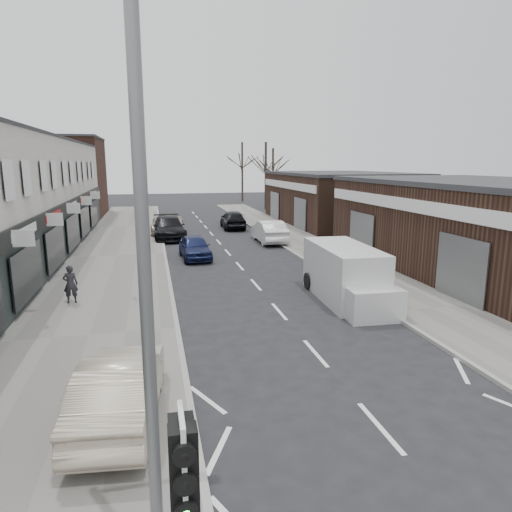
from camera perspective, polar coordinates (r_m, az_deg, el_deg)
ground at (r=9.44m, az=21.52°, el=-25.67°), size 160.00×160.00×0.00m
pavement_left at (r=28.68m, az=-16.97°, el=-0.04°), size 5.50×64.00×0.12m
pavement_right at (r=30.41m, az=7.20°, el=1.02°), size 3.50×64.00×0.12m
brick_block_far at (r=51.85m, az=-23.09°, el=8.92°), size 8.00×10.00×8.00m
right_unit_near at (r=26.56m, az=27.33°, el=3.07°), size 10.00×18.00×4.50m
right_unit_far at (r=43.68m, az=10.25°, el=7.02°), size 10.00×16.00×4.50m
tree_far_a at (r=56.02m, az=1.21°, el=5.86°), size 3.60×3.60×8.00m
tree_far_b at (r=62.43m, az=2.10°, el=6.45°), size 3.60×3.60×7.50m
tree_far_c at (r=67.57m, az=-1.70°, el=6.85°), size 3.60×3.60×8.50m
traffic_light at (r=5.15m, az=-9.00°, el=-26.74°), size 0.28×0.60×3.10m
street_lamp at (r=5.35m, az=-12.00°, el=0.82°), size 2.23×0.22×8.00m
warning_sign at (r=18.38m, az=-14.46°, el=0.58°), size 0.12×0.80×2.70m
white_van at (r=19.11m, az=11.16°, el=-2.35°), size 2.24×5.85×2.25m
sedan_on_pavement at (r=10.62m, az=-16.61°, el=-15.48°), size 1.98×4.54×1.45m
pedestrian at (r=19.50m, az=-22.18°, el=-3.26°), size 0.58×0.40×1.53m
parked_car_left_a at (r=27.21m, az=-7.66°, el=1.11°), size 1.82×4.14×1.39m
parked_car_left_b at (r=34.79m, az=-10.84°, el=3.49°), size 2.45×5.66×1.62m
parked_car_left_c at (r=37.18m, az=-10.99°, el=3.90°), size 2.76×5.51×1.50m
parked_car_right_a at (r=32.51m, az=1.65°, el=3.10°), size 1.73×4.84×1.59m
parked_car_right_b at (r=39.42m, az=-2.90°, el=4.58°), size 2.03×4.69×1.58m
parked_car_right_c at (r=42.20m, az=-2.85°, el=4.81°), size 1.94×4.32×1.23m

